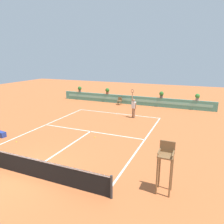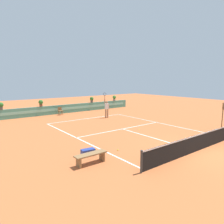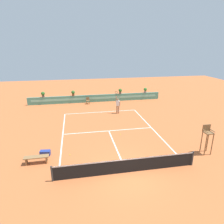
{
  "view_description": "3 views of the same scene",
  "coord_description": "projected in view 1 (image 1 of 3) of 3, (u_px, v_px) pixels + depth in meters",
  "views": [
    {
      "loc": [
        7.19,
        -6.54,
        5.37
      ],
      "look_at": [
        0.74,
        8.75,
        1.0
      ],
      "focal_mm": 33.79,
      "sensor_mm": 36.0,
      "label": 1
    },
    {
      "loc": [
        -10.36,
        -5.72,
        3.92
      ],
      "look_at": [
        0.74,
        8.75,
        1.0
      ],
      "focal_mm": 32.85,
      "sensor_mm": 36.0,
      "label": 2
    },
    {
      "loc": [
        -2.83,
        -10.15,
        7.49
      ],
      "look_at": [
        0.74,
        8.75,
        1.0
      ],
      "focal_mm": 32.06,
      "sensor_mm": 36.0,
      "label": 3
    }
  ],
  "objects": [
    {
      "name": "tennis_ball_mid_court",
      "position": [
        16.0,
        142.0,
        13.63
      ],
      "size": [
        0.07,
        0.07,
        0.07
      ],
      "primitive_type": "sphere",
      "color": "#CCE033",
      "rests_on": "ground"
    },
    {
      "name": "net",
      "position": [
        24.0,
        165.0,
        9.77
      ],
      "size": [
        8.92,
        0.1,
        1.0
      ],
      "color": "#333333",
      "rests_on": "ground"
    },
    {
      "name": "potted_plant_right",
      "position": [
        161.0,
        94.0,
        22.88
      ],
      "size": [
        0.48,
        0.48,
        0.72
      ],
      "color": "#514C47",
      "rests_on": "back_wall_barrier"
    },
    {
      "name": "court_lines",
      "position": [
        92.0,
        130.0,
        15.88
      ],
      "size": [
        8.32,
        11.94,
        0.01
      ],
      "color": "white",
      "rests_on": "ground"
    },
    {
      "name": "ground_plane",
      "position": [
        88.0,
        133.0,
        15.24
      ],
      "size": [
        60.0,
        60.0,
        0.0
      ],
      "primitive_type": "plane",
      "color": "#BC6033"
    },
    {
      "name": "back_wall_barrier",
      "position": [
        132.0,
        100.0,
        24.37
      ],
      "size": [
        18.0,
        0.21,
        1.0
      ],
      "color": "#4C8E7A",
      "rests_on": "ground"
    },
    {
      "name": "potted_plant_far_left",
      "position": [
        80.0,
        89.0,
        26.75
      ],
      "size": [
        0.48,
        0.48,
        0.72
      ],
      "color": "#514C47",
      "rests_on": "back_wall_barrier"
    },
    {
      "name": "potted_plant_far_right",
      "position": [
        197.0,
        97.0,
        21.51
      ],
      "size": [
        0.48,
        0.48,
        0.72
      ],
      "color": "gray",
      "rests_on": "back_wall_barrier"
    },
    {
      "name": "tennis_ball_near_baseline",
      "position": [
        95.0,
        137.0,
        14.4
      ],
      "size": [
        0.07,
        0.07,
        0.07
      ],
      "primitive_type": "sphere",
      "color": "#CCE033",
      "rests_on": "ground"
    },
    {
      "name": "gear_bag",
      "position": [
        1.0,
        134.0,
        14.53
      ],
      "size": [
        0.74,
        0.44,
        0.36
      ],
      "primitive_type": "cube",
      "rotation": [
        0.0,
        0.0,
        -0.11
      ],
      "color": "navy",
      "rests_on": "ground"
    },
    {
      "name": "tennis_player",
      "position": [
        134.0,
        107.0,
        18.82
      ],
      "size": [
        0.57,
        0.35,
        2.58
      ],
      "color": "#9E7051",
      "rests_on": "ground"
    },
    {
      "name": "ball_kid_chair",
      "position": [
        120.0,
        101.0,
        24.19
      ],
      "size": [
        0.44,
        0.44,
        0.85
      ],
      "color": "brown",
      "rests_on": "ground"
    },
    {
      "name": "potted_plant_left",
      "position": [
        107.0,
        91.0,
        25.3
      ],
      "size": [
        0.48,
        0.48,
        0.72
      ],
      "color": "brown",
      "rests_on": "back_wall_barrier"
    },
    {
      "name": "umpire_chair",
      "position": [
        166.0,
        162.0,
        8.34
      ],
      "size": [
        0.6,
        0.6,
        2.14
      ],
      "color": "brown",
      "rests_on": "ground"
    }
  ]
}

